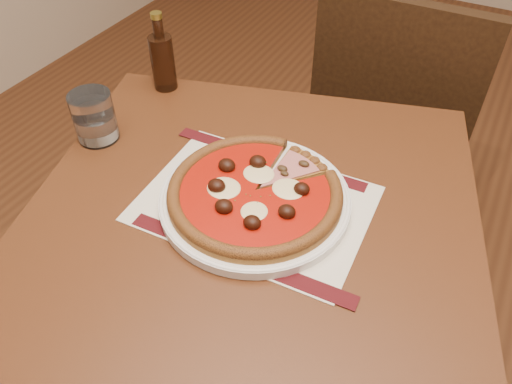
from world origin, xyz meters
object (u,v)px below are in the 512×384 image
chair_far (393,120)px  pizza (255,192)px  plate (255,199)px  water_glass (94,117)px  table (251,248)px  bottle (163,60)px

chair_far → pizza: size_ratio=2.97×
pizza → plate: bearing=67.7°
water_glass → table: bearing=-6.0°
table → chair_far: bearing=83.0°
plate → pizza: (-0.00, -0.00, 0.02)m
chair_far → plate: size_ratio=2.70×
pizza → bottle: bottle is taller
plate → table: bearing=-84.3°
water_glass → bottle: (0.01, 0.23, 0.02)m
pizza → chair_far: bearing=82.6°
chair_far → pizza: 0.75m
pizza → table: bearing=-83.9°
table → water_glass: 0.41m
table → bottle: bearing=144.4°
plate → pizza: 0.02m
chair_far → bottle: size_ratio=5.07×
bottle → plate: bearing=-33.7°
table → plate: plate is taller
pizza → bottle: bearing=146.3°
table → bottle: bottle is taller
pizza → bottle: 0.45m
pizza → water_glass: size_ratio=3.01×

